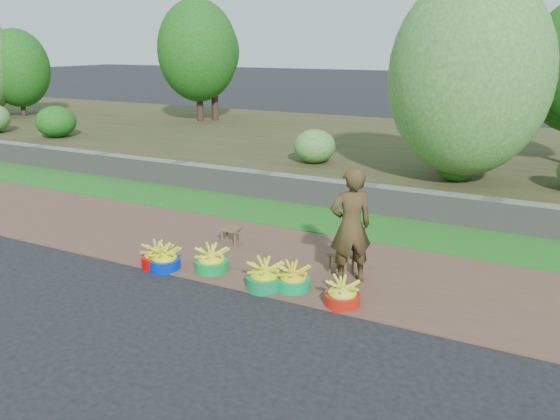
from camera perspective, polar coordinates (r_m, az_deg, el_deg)
The scene contains 15 objects.
ground_plane at distance 7.09m, azimuth -1.45°, elevation -9.08°, with size 120.00×120.00×0.00m, color black.
dirt_shoulder at distance 8.11m, azimuth 2.77°, elevation -5.54°, with size 80.00×2.50×0.02m, color brown.
grass_verge at distance 9.85m, azimuth 7.56°, elevation -1.45°, with size 80.00×1.50×0.04m, color #22681D.
retaining_wall at distance 10.55m, azimuth 9.17°, elevation 1.17°, with size 80.00×0.35×0.55m, color slate.
earth_bank at distance 15.18m, azimuth 14.96°, elevation 5.57°, with size 80.00×10.00×0.50m, color #3A3A1E.
vegetation at distance 12.80m, azimuth 24.78°, elevation 13.40°, with size 36.56×7.91×4.73m.
basin_a at distance 8.15m, azimuth -12.73°, elevation -4.75°, with size 0.45×0.45×0.34m.
basin_b at distance 8.02m, azimuth -11.97°, elevation -5.08°, with size 0.45×0.45×0.34m.
basin_c at distance 7.82m, azimuth -7.18°, elevation -5.31°, with size 0.48×0.48×0.36m.
basin_d at distance 7.25m, azimuth -1.59°, elevation -6.99°, with size 0.50×0.50×0.37m.
basin_e at distance 7.22m, azimuth 1.38°, elevation -7.23°, with size 0.46×0.46×0.34m.
basin_f at distance 6.85m, azimuth 6.52°, elevation -8.79°, with size 0.44×0.44×0.33m.
stool_left at distance 8.79m, azimuth -5.17°, elevation -2.20°, with size 0.32×0.25×0.27m.
stool_right at distance 7.68m, azimuth 6.45°, elevation -4.89°, with size 0.41×0.35×0.31m.
vendor_woman at distance 7.26m, azimuth 7.39°, elevation -1.67°, with size 0.58×0.38×1.58m, color black.
Camera 1 is at (3.04, -5.59, 3.12)m, focal length 35.00 mm.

